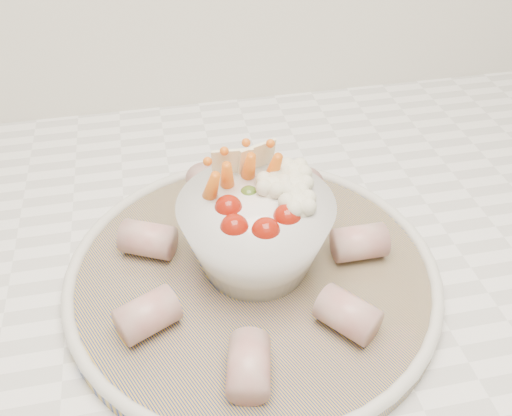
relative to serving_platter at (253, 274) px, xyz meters
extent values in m
cube|color=white|center=(-0.01, 0.06, -0.03)|extent=(2.04, 0.62, 0.04)
cylinder|color=navy|center=(0.00, 0.00, 0.00)|extent=(0.47, 0.47, 0.01)
torus|color=silver|center=(0.00, 0.00, 0.00)|extent=(0.36, 0.36, 0.01)
sphere|color=maroon|center=(-0.02, -0.02, 0.08)|extent=(0.03, 0.03, 0.03)
sphere|color=maroon|center=(0.01, -0.03, 0.08)|extent=(0.03, 0.03, 0.03)
sphere|color=maroon|center=(0.03, -0.01, 0.08)|extent=(0.03, 0.03, 0.03)
sphere|color=maroon|center=(-0.02, 0.01, 0.08)|extent=(0.03, 0.03, 0.03)
sphere|color=#476521|center=(0.00, 0.03, 0.07)|extent=(0.02, 0.02, 0.02)
cone|color=orange|center=(-0.02, 0.04, 0.09)|extent=(0.02, 0.04, 0.06)
cone|color=orange|center=(0.01, 0.05, 0.09)|extent=(0.02, 0.04, 0.06)
cone|color=orange|center=(0.03, 0.04, 0.09)|extent=(0.02, 0.04, 0.06)
cone|color=orange|center=(-0.03, 0.03, 0.09)|extent=(0.03, 0.04, 0.06)
sphere|color=#EDE9CC|center=(0.04, 0.02, 0.08)|extent=(0.03, 0.03, 0.03)
sphere|color=#EDE9CC|center=(0.04, 0.00, 0.08)|extent=(0.03, 0.03, 0.03)
sphere|color=#EDE9CC|center=(0.05, 0.04, 0.08)|extent=(0.03, 0.03, 0.03)
sphere|color=#EDE9CC|center=(0.02, 0.03, 0.08)|extent=(0.03, 0.03, 0.03)
cube|color=#F6EEBF|center=(-0.01, 0.06, 0.09)|extent=(0.04, 0.01, 0.04)
cube|color=#F6EEBF|center=(0.02, 0.06, 0.09)|extent=(0.04, 0.02, 0.04)
cylinder|color=#AA514D|center=(0.11, 0.00, 0.02)|extent=(0.05, 0.03, 0.03)
cylinder|color=#AA514D|center=(0.07, 0.09, 0.02)|extent=(0.06, 0.06, 0.03)
cylinder|color=#AA514D|center=(-0.03, 0.12, 0.02)|extent=(0.04, 0.06, 0.03)
cylinder|color=#AA514D|center=(-0.10, 0.05, 0.02)|extent=(0.06, 0.05, 0.03)
cylinder|color=#AA514D|center=(-0.10, -0.05, 0.02)|extent=(0.06, 0.05, 0.03)
cylinder|color=#AA514D|center=(-0.03, -0.12, 0.02)|extent=(0.04, 0.06, 0.03)
cylinder|color=#AA514D|center=(0.07, -0.08, 0.02)|extent=(0.06, 0.06, 0.03)
camera|label=1|loc=(-0.08, -0.38, 0.40)|focal=40.00mm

